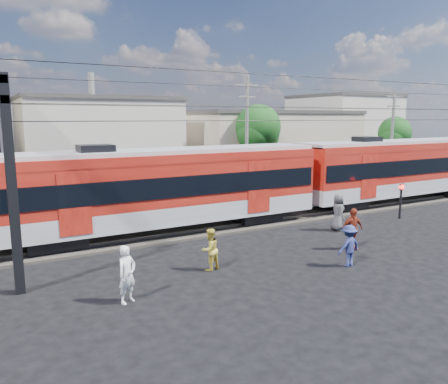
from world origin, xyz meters
The scene contains 21 objects.
ground centered at (0.00, 0.00, 0.00)m, with size 120.00×120.00×0.00m, color black.
track_bed centered at (0.00, 8.00, 0.06)m, with size 70.00×3.40×0.12m, color #2D2823.
rail_near centered at (0.00, 7.25, 0.18)m, with size 70.00×0.12×0.12m, color #59544C.
rail_far centered at (0.00, 8.75, 0.18)m, with size 70.00×0.12×0.12m, color #59544C.
commuter_train centered at (-2.90, 8.00, 2.40)m, with size 50.30×3.08×4.17m.
catenary centered at (-8.65, 8.00, 5.14)m, with size 70.00×9.30×7.52m.
building_midwest centered at (-2.00, 27.00, 3.66)m, with size 12.24×12.24×7.30m.
building_mideast centered at (14.00, 24.00, 3.16)m, with size 16.32×10.20×6.30m.
building_east centered at (28.00, 28.00, 4.16)m, with size 10.20×10.20×8.30m.
utility_pole_mid centered at (6.00, 15.00, 4.53)m, with size 1.80×0.24×8.50m.
utility_pole_east centered at (20.00, 14.00, 4.28)m, with size 1.80×0.24×8.00m.
tree_near centered at (9.19, 18.09, 4.66)m, with size 3.82×3.64×6.72m.
tree_far centered at (24.19, 17.09, 3.99)m, with size 3.36×3.12×5.76m.
pedestrian_a centered at (-7.16, 1.06, 0.91)m, with size 0.66×0.43×1.81m, color white.
pedestrian_b centered at (-3.59, 2.39, 0.80)m, with size 0.77×0.60×1.59m, color gold.
pedestrian_c centered at (1.25, 0.15, 0.81)m, with size 1.05×0.60×1.63m, color navy.
pedestrian_d centered at (2.96, 1.64, 0.91)m, with size 1.07×0.44×1.82m, color maroon.
pedestrian_e centered at (4.74, 4.38, 0.95)m, with size 0.92×0.60×1.89m, color #444449.
car_silver centered at (19.50, 13.40, 0.75)m, with size 1.77×4.40×1.50m, color silver.
car_white centered at (28.14, 13.96, 0.71)m, with size 1.51×4.32×1.42m, color white.
crossing_signal centered at (9.73, 4.61, 1.38)m, with size 0.29×0.29×1.99m.
Camera 1 is at (-10.84, -11.53, 5.66)m, focal length 35.00 mm.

